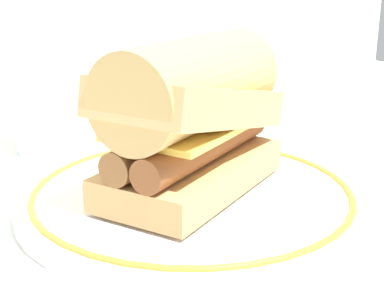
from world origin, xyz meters
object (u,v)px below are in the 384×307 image
at_px(plate, 192,196).
at_px(salt_shaker, 140,109).
at_px(sausage_sandwich, 192,114).
at_px(drinking_glass, 42,112).

xyz_separation_m(plate, salt_shaker, (0.07, 0.19, 0.03)).
bearing_deg(plate, salt_shaker, 69.67).
height_order(plate, sausage_sandwich, sausage_sandwich).
relative_size(sausage_sandwich, salt_shaker, 2.66).
height_order(drinking_glass, salt_shaker, drinking_glass).
bearing_deg(plate, sausage_sandwich, 116.57).
bearing_deg(drinking_glass, plate, -79.91).
xyz_separation_m(plate, drinking_glass, (-0.04, 0.21, 0.04)).
height_order(sausage_sandwich, drinking_glass, sausage_sandwich).
height_order(sausage_sandwich, salt_shaker, sausage_sandwich).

